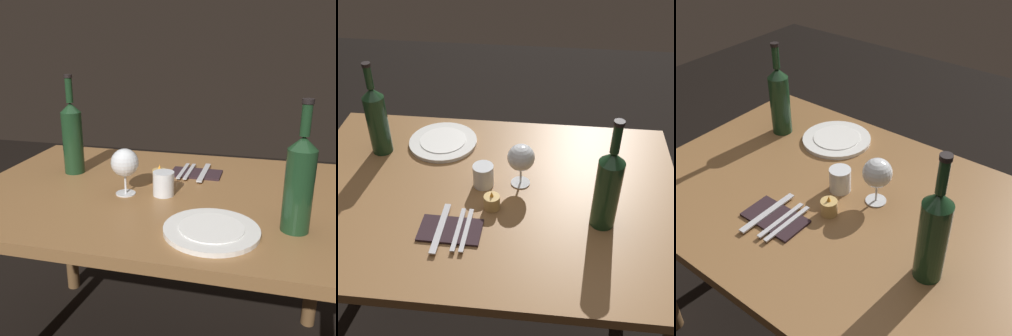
{
  "view_description": "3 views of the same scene",
  "coord_description": "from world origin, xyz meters",
  "views": [
    {
      "loc": [
        0.32,
        -1.21,
        1.24
      ],
      "look_at": [
        0.02,
        0.0,
        0.82
      ],
      "focal_mm": 42.23,
      "sensor_mm": 36.0,
      "label": 1
    },
    {
      "loc": [
        -0.19,
        1.13,
        1.73
      ],
      "look_at": [
        -0.06,
        -0.01,
        0.85
      ],
      "focal_mm": 48.22,
      "sensor_mm": 36.0,
      "label": 2
    },
    {
      "loc": [
        -0.65,
        0.82,
        1.61
      ],
      "look_at": [
        0.0,
        -0.04,
        0.83
      ],
      "focal_mm": 45.74,
      "sensor_mm": 36.0,
      "label": 3
    }
  ],
  "objects": [
    {
      "name": "dining_table",
      "position": [
        0.0,
        0.0,
        0.65
      ],
      "size": [
        1.3,
        0.9,
        0.74
      ],
      "color": "olive",
      "rests_on": "ground"
    },
    {
      "name": "wine_glass_left",
      "position": [
        -0.11,
        -0.06,
        0.85
      ],
      "size": [
        0.09,
        0.09,
        0.16
      ],
      "color": "white",
      "rests_on": "dining_table"
    },
    {
      "name": "wine_bottle",
      "position": [
        -0.38,
        0.1,
        0.88
      ],
      "size": [
        0.08,
        0.08,
        0.37
      ],
      "color": "#19381E",
      "rests_on": "dining_table"
    },
    {
      "name": "wine_bottle_second",
      "position": [
        0.42,
        -0.2,
        0.88
      ],
      "size": [
        0.08,
        0.08,
        0.35
      ],
      "color": "#19381E",
      "rests_on": "dining_table"
    },
    {
      "name": "water_tumbler",
      "position": [
        0.02,
        -0.04,
        0.78
      ],
      "size": [
        0.07,
        0.07,
        0.08
      ],
      "color": "white",
      "rests_on": "dining_table"
    },
    {
      "name": "votive_candle",
      "position": [
        -0.03,
        0.07,
        0.76
      ],
      "size": [
        0.05,
        0.05,
        0.07
      ],
      "color": "#DBB266",
      "rests_on": "dining_table"
    },
    {
      "name": "dinner_plate",
      "position": [
        0.21,
        -0.27,
        0.75
      ],
      "size": [
        0.26,
        0.26,
        0.02
      ],
      "color": "white",
      "rests_on": "dining_table"
    },
    {
      "name": "folded_napkin",
      "position": [
        0.08,
        0.19,
        0.74
      ],
      "size": [
        0.19,
        0.11,
        0.01
      ],
      "color": "#2D1E23",
      "rests_on": "dining_table"
    },
    {
      "name": "fork_inner",
      "position": [
        0.06,
        0.19,
        0.75
      ],
      "size": [
        0.02,
        0.18,
        0.0
      ],
      "color": "silver",
      "rests_on": "folded_napkin"
    },
    {
      "name": "fork_outer",
      "position": [
        0.03,
        0.19,
        0.75
      ],
      "size": [
        0.02,
        0.18,
        0.0
      ],
      "color": "silver",
      "rests_on": "folded_napkin"
    },
    {
      "name": "table_knife",
      "position": [
        0.11,
        0.19,
        0.75
      ],
      "size": [
        0.02,
        0.21,
        0.0
      ],
      "color": "silver",
      "rests_on": "folded_napkin"
    }
  ]
}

